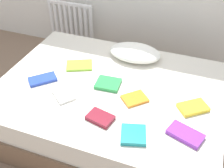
% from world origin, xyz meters
% --- Properties ---
extents(ground_plane, '(8.00, 8.00, 0.00)m').
position_xyz_m(ground_plane, '(0.00, 0.00, 0.00)').
color(ground_plane, '#7F6651').
extents(bed, '(2.00, 1.50, 0.50)m').
position_xyz_m(bed, '(0.00, 0.00, 0.25)').
color(bed, brown).
rests_on(bed, ground).
extents(radiator, '(0.63, 0.04, 0.57)m').
position_xyz_m(radiator, '(-1.01, 1.20, 0.38)').
color(radiator, white).
rests_on(radiator, ground).
extents(pillow, '(0.51, 0.34, 0.13)m').
position_xyz_m(pillow, '(0.08, 0.51, 0.56)').
color(pillow, white).
rests_on(pillow, bed).
extents(textbook_orange, '(0.25, 0.25, 0.02)m').
position_xyz_m(textbook_orange, '(0.26, -0.10, 0.51)').
color(textbook_orange, orange).
rests_on(textbook_orange, bed).
extents(textbook_green, '(0.22, 0.20, 0.03)m').
position_xyz_m(textbook_green, '(-0.02, -0.00, 0.52)').
color(textbook_green, green).
rests_on(textbook_green, bed).
extents(textbook_blue, '(0.26, 0.26, 0.03)m').
position_xyz_m(textbook_blue, '(-0.60, -0.14, 0.51)').
color(textbook_blue, '#2847B7').
rests_on(textbook_blue, bed).
extents(textbook_lime, '(0.30, 0.26, 0.02)m').
position_xyz_m(textbook_lime, '(-0.38, 0.18, 0.51)').
color(textbook_lime, '#8CC638').
rests_on(textbook_lime, bed).
extents(textbook_white, '(0.25, 0.24, 0.02)m').
position_xyz_m(textbook_white, '(-0.32, -0.26, 0.51)').
color(textbook_white, white).
rests_on(textbook_white, bed).
extents(textbook_yellow, '(0.27, 0.25, 0.03)m').
position_xyz_m(textbook_yellow, '(0.73, -0.05, 0.52)').
color(textbook_yellow, yellow).
rests_on(textbook_yellow, bed).
extents(textbook_maroon, '(0.22, 0.17, 0.03)m').
position_xyz_m(textbook_maroon, '(0.08, -0.41, 0.52)').
color(textbook_maroon, maroon).
rests_on(textbook_maroon, bed).
extents(textbook_purple, '(0.28, 0.21, 0.03)m').
position_xyz_m(textbook_purple, '(0.71, -0.35, 0.52)').
color(textbook_purple, purple).
rests_on(textbook_purple, bed).
extents(textbook_teal, '(0.22, 0.23, 0.03)m').
position_xyz_m(textbook_teal, '(0.36, -0.49, 0.52)').
color(textbook_teal, teal).
rests_on(textbook_teal, bed).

